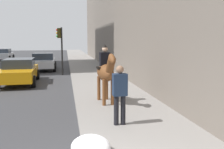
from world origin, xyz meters
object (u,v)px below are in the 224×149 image
at_px(car_far_lane, 43,62).
at_px(pedestrian_greeting, 120,91).
at_px(traffic_light_near_curb, 60,43).
at_px(car_mid_lane, 3,54).
at_px(car_near_lane, 19,71).
at_px(mounted_horse_near, 106,71).

bearing_deg(car_far_lane, pedestrian_greeting, 11.36).
bearing_deg(traffic_light_near_curb, car_mid_lane, 26.02).
height_order(car_near_lane, car_mid_lane, same).
relative_size(pedestrian_greeting, car_mid_lane, 0.42).
bearing_deg(traffic_light_near_curb, mounted_horse_near, -168.43).
relative_size(mounted_horse_near, car_near_lane, 0.49).
distance_m(car_near_lane, car_mid_lane, 18.79).
bearing_deg(mounted_horse_near, pedestrian_greeting, -5.13).
height_order(mounted_horse_near, pedestrian_greeting, mounted_horse_near).
relative_size(pedestrian_greeting, car_far_lane, 0.42).
xyz_separation_m(mounted_horse_near, car_near_lane, (5.87, 4.17, -0.59)).
xyz_separation_m(mounted_horse_near, traffic_light_near_curb, (8.93, 1.83, 0.97)).
xyz_separation_m(mounted_horse_near, car_far_lane, (12.24, 3.34, -0.60)).
height_order(car_mid_lane, car_far_lane, same).
height_order(car_mid_lane, traffic_light_near_curb, traffic_light_near_curb).
bearing_deg(car_near_lane, car_far_lane, 170.82).
bearing_deg(pedestrian_greeting, traffic_light_near_curb, 7.72).
xyz_separation_m(car_mid_lane, car_far_lane, (-11.75, -5.84, -0.01)).
bearing_deg(car_far_lane, traffic_light_near_curb, 23.21).
xyz_separation_m(car_near_lane, traffic_light_near_curb, (3.05, -2.34, 1.56)).
bearing_deg(mounted_horse_near, car_mid_lane, -163.85).
distance_m(car_near_lane, traffic_light_near_curb, 4.15).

